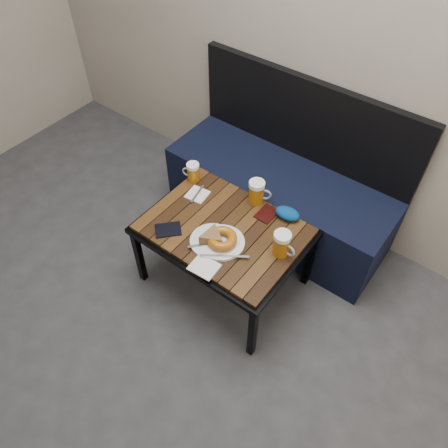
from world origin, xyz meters
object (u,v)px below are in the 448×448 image
Objects in this scene: cafe_table at (224,233)px; beer_mug_left at (193,172)px; beer_mug_right at (282,244)px; plate_bagel at (222,240)px; knit_pouch at (287,213)px; plate_pie at (212,239)px; passport_navy at (168,230)px; passport_burgundy at (267,214)px; beer_mug_centre at (257,192)px; bench at (280,193)px.

cafe_table is 0.42m from beer_mug_left.
beer_mug_left is at bearing 173.86° from beer_mug_right.
plate_bagel is 2.14× the size of knit_pouch.
plate_pie is at bearing -119.43° from knit_pouch.
plate_bagel is 0.39m from knit_pouch.
beer_mug_left is at bearing 152.96° from cafe_table.
beer_mug_right reaches higher than plate_pie.
knit_pouch is (0.16, 0.35, 0.00)m from plate_bagel.
passport_navy is 0.53m from passport_burgundy.
passport_burgundy reaches higher than cafe_table.
beer_mug_centre is at bearing 156.16° from passport_burgundy.
beer_mug_left is at bearing -132.33° from bench.
beer_mug_centre is 1.10× the size of passport_burgundy.
knit_pouch is (0.22, -0.32, 0.23)m from bench.
beer_mug_centre is 0.37m from beer_mug_right.
plate_pie is (-0.01, -0.37, -0.04)m from beer_mug_centre.
beer_mug_centre is 0.48× the size of plate_bagel.
plate_bagel is 0.29m from passport_navy.
knit_pouch reaches higher than passport_burgundy.
plate_bagel is (0.06, -0.09, 0.07)m from cafe_table.
plate_pie is 0.79× the size of plate_bagel.
plate_pie is 0.05m from plate_bagel.
passport_navy is (-0.28, -0.10, -0.02)m from plate_bagel.
plate_pie is at bearing 60.93° from passport_navy.
beer_mug_centre reaches higher than passport_navy.
beer_mug_centre reaches higher than plate_pie.
knit_pouch is (-0.10, 0.22, -0.04)m from beer_mug_right.
plate_bagel is 2.27× the size of passport_burgundy.
plate_pie is 1.70× the size of passport_navy.
beer_mug_left is at bearing 153.56° from passport_navy.
beer_mug_right is at bearing 25.85° from plate_pie.
beer_mug_centre reaches higher than passport_burgundy.
passport_burgundy is at bearing -52.56° from beer_mug_centre.
plate_bagel is at bearing -101.22° from passport_burgundy.
beer_mug_centre is 0.38m from plate_pie.
passport_navy is at bearing 95.01° from beer_mug_left.
plate_pie reaches higher than passport_burgundy.
plate_pie is 0.35m from passport_burgundy.
plate_bagel is (-0.26, -0.13, -0.04)m from beer_mug_right.
plate_bagel is at bearing -85.08° from bench.
beer_mug_centre and beer_mug_right have the same top height.
passport_navy is (-0.54, -0.23, -0.07)m from beer_mug_right.
plate_pie is 0.24m from passport_navy.
passport_navy is at bearing -161.64° from plate_pie.
cafe_table is 6.12× the size of beer_mug_right.
beer_mug_right reaches higher than plate_bagel.
beer_mug_centre is at bearing 88.16° from plate_pie.
plate_bagel reaches higher than passport_navy.
beer_mug_centre is at bearing 149.21° from beer_mug_right.
plate_pie is 1.69× the size of knit_pouch.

